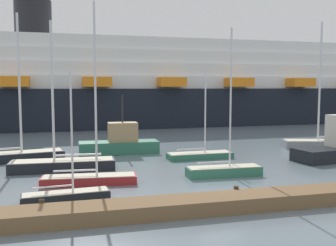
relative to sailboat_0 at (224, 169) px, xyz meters
name	(u,v)px	position (x,y,z in m)	size (l,w,h in m)	color
ground_plane	(219,191)	(-1.63, -3.28, -0.46)	(600.00, 600.00, 0.00)	slate
dock_pier	(245,201)	(-1.63, -6.40, -0.11)	(22.98, 1.96, 0.82)	brown
sailboat_0	(224,169)	(0.00, 0.00, 0.00)	(4.88, 1.47, 9.40)	#2D6B51
sailboat_1	(200,154)	(0.52, 6.15, -0.11)	(5.27, 1.63, 7.28)	#2D6B51
sailboat_2	(66,194)	(-9.81, -3.02, -0.12)	(4.41, 1.41, 6.55)	black
sailboat_3	(89,176)	(-8.49, 0.03, 0.04)	(5.62, 1.86, 10.57)	maroon
sailboat_4	(14,154)	(-13.74, 8.57, 0.09)	(7.64, 3.11, 11.24)	black
sailboat_5	(63,163)	(-10.05, 4.27, 0.06)	(7.08, 2.13, 10.08)	black
sailboat_6	(324,142)	(13.30, 8.03, 0.13)	(7.56, 3.78, 11.58)	gray
fishing_boat_0	(120,143)	(-5.35, 10.19, 0.48)	(6.78, 2.21, 5.03)	#2D6B51
cruise_ship	(157,87)	(3.71, 35.21, 5.19)	(99.60, 16.78, 17.59)	black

